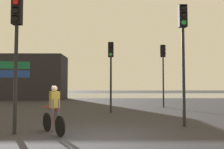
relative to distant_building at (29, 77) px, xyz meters
name	(u,v)px	position (x,y,z in m)	size (l,w,h in m)	color
ground_plane	(97,140)	(8.89, -18.56, -2.51)	(120.00, 120.00, 0.00)	#28282D
water_strip	(107,95)	(8.89, 10.00, -2.50)	(80.00, 16.00, 0.01)	slate
distant_building	(29,77)	(0.00, 0.00, 0.00)	(8.13, 4.00, 5.01)	black
traffic_light_near_right	(183,42)	(12.22, -16.48, 0.86)	(0.32, 0.34, 4.87)	black
traffic_light_near_left	(16,39)	(6.08, -17.73, 0.69)	(0.32, 0.34, 4.61)	black
traffic_light_far_right	(163,64)	(13.23, -9.10, 0.69)	(0.40, 0.42, 4.62)	black
traffic_light_center	(111,63)	(9.34, -12.04, 0.44)	(0.34, 0.36, 4.23)	black
direction_sign_post	(14,81)	(5.59, -16.68, -0.71)	(1.08, 0.25, 2.60)	slate
cyclist	(54,109)	(7.40, -17.75, -1.69)	(1.09, 1.36, 1.62)	black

